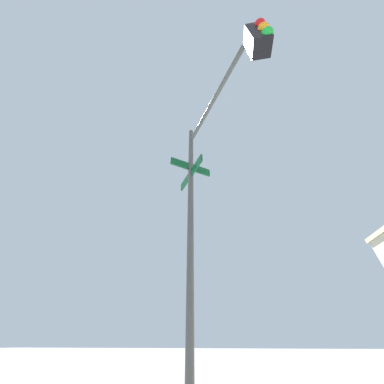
% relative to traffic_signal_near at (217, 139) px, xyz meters
% --- Properties ---
extents(traffic_signal_near, '(2.80, 1.98, 5.79)m').
position_rel_traffic_signal_near_xyz_m(traffic_signal_near, '(0.00, 0.00, 0.00)').
color(traffic_signal_near, '#474C47').
rests_on(traffic_signal_near, ground_plane).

